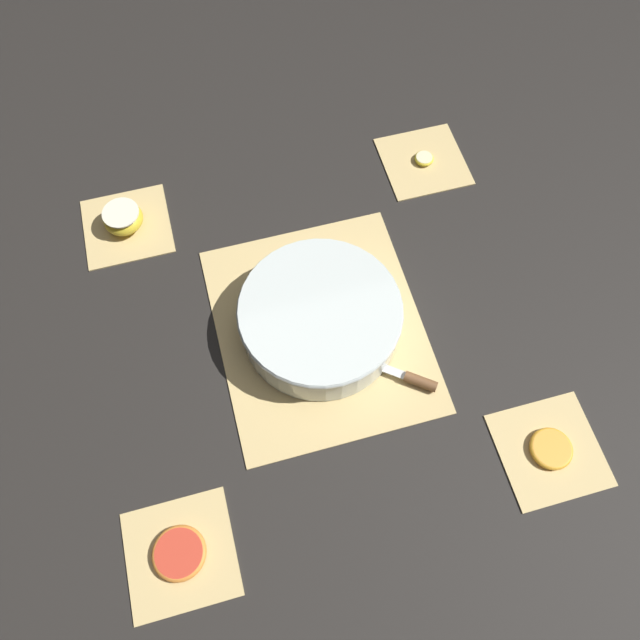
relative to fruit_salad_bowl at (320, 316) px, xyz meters
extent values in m
plane|color=black|center=(0.00, 0.00, -0.05)|extent=(6.00, 6.00, 0.00)
cube|color=#D6B775|center=(0.00, 0.00, -0.05)|extent=(0.41, 0.35, 0.01)
cube|color=#4C381E|center=(-0.17, 0.00, -0.04)|extent=(0.01, 0.34, 0.00)
cube|color=#4C381E|center=(-0.12, 0.00, -0.04)|extent=(0.01, 0.34, 0.00)
cube|color=#4C381E|center=(-0.08, 0.00, -0.04)|extent=(0.01, 0.34, 0.00)
cube|color=#4C381E|center=(-0.04, 0.00, -0.04)|extent=(0.01, 0.34, 0.00)
cube|color=#4C381E|center=(0.00, 0.00, -0.04)|extent=(0.01, 0.34, 0.00)
cube|color=#4C381E|center=(0.04, 0.00, -0.04)|extent=(0.01, 0.34, 0.00)
cube|color=#4C381E|center=(0.08, 0.00, -0.04)|extent=(0.01, 0.34, 0.00)
cube|color=#4C381E|center=(0.12, 0.00, -0.04)|extent=(0.01, 0.34, 0.00)
cube|color=#4C381E|center=(0.16, 0.00, -0.04)|extent=(0.01, 0.34, 0.00)
cube|color=#D6B775|center=(-0.30, -0.30, -0.05)|extent=(0.16, 0.16, 0.01)
cube|color=#4C381E|center=(-0.34, -0.30, -0.04)|extent=(0.00, 0.16, 0.00)
cube|color=#4C381E|center=(-0.30, -0.30, -0.04)|extent=(0.00, 0.16, 0.00)
cube|color=#4C381E|center=(-0.26, -0.30, -0.04)|extent=(0.00, 0.16, 0.00)
cube|color=#D6B775|center=(0.30, -0.30, -0.05)|extent=(0.16, 0.16, 0.01)
cube|color=#4C381E|center=(0.27, -0.30, -0.04)|extent=(0.00, 0.16, 0.00)
cube|color=#4C381E|center=(0.33, -0.30, -0.04)|extent=(0.00, 0.16, 0.00)
cube|color=#D6B775|center=(-0.30, 0.30, -0.05)|extent=(0.16, 0.16, 0.01)
cube|color=#4C381E|center=(-0.33, 0.30, -0.04)|extent=(0.00, 0.16, 0.00)
cube|color=#4C381E|center=(-0.28, 0.30, -0.04)|extent=(0.00, 0.16, 0.00)
cube|color=#D6B775|center=(0.30, 0.30, -0.05)|extent=(0.16, 0.16, 0.01)
cube|color=#4C381E|center=(0.25, 0.30, -0.04)|extent=(0.00, 0.16, 0.00)
cube|color=#4C381E|center=(0.28, 0.30, -0.04)|extent=(0.00, 0.16, 0.00)
cube|color=#4C381E|center=(0.32, 0.30, -0.04)|extent=(0.00, 0.16, 0.00)
cube|color=#4C381E|center=(0.35, 0.30, -0.04)|extent=(0.00, 0.16, 0.00)
cylinder|color=silver|center=(0.00, 0.00, 0.00)|extent=(0.27, 0.27, 0.07)
torus|color=silver|center=(0.00, 0.00, 0.03)|extent=(0.27, 0.27, 0.01)
cylinder|color=beige|center=(0.08, 0.05, 0.02)|extent=(0.03, 0.03, 0.01)
cylinder|color=beige|center=(-0.09, 0.03, 0.01)|extent=(0.03, 0.03, 0.01)
cylinder|color=beige|center=(0.06, -0.05, -0.02)|extent=(0.02, 0.02, 0.01)
cylinder|color=beige|center=(-0.04, -0.05, -0.03)|extent=(0.03, 0.03, 0.01)
cylinder|color=beige|center=(0.04, -0.07, 0.02)|extent=(0.03, 0.03, 0.01)
cylinder|color=beige|center=(0.06, 0.01, 0.02)|extent=(0.03, 0.03, 0.01)
cylinder|color=beige|center=(0.09, -0.03, 0.00)|extent=(0.03, 0.03, 0.01)
cylinder|color=beige|center=(0.09, -0.05, 0.01)|extent=(0.03, 0.03, 0.01)
cylinder|color=beige|center=(-0.08, 0.01, -0.02)|extent=(0.03, 0.03, 0.01)
cylinder|color=beige|center=(-0.04, 0.07, 0.01)|extent=(0.03, 0.03, 0.01)
cylinder|color=beige|center=(-0.08, -0.01, 0.01)|extent=(0.03, 0.03, 0.01)
cube|color=#EFEACC|center=(0.05, -0.09, 0.00)|extent=(0.03, 0.03, 0.03)
cube|color=#EFEACC|center=(0.06, 0.03, -0.02)|extent=(0.03, 0.03, 0.03)
cube|color=#EFEACC|center=(0.01, 0.01, 0.02)|extent=(0.02, 0.02, 0.02)
cube|color=#EFEACC|center=(0.00, 0.10, 0.00)|extent=(0.03, 0.03, 0.03)
cube|color=#EFEACC|center=(0.06, -0.04, 0.02)|extent=(0.03, 0.03, 0.03)
cube|color=#EFEACC|center=(-0.04, -0.10, 0.01)|extent=(0.02, 0.02, 0.02)
cube|color=#EFEACC|center=(-0.08, -0.04, -0.03)|extent=(0.02, 0.02, 0.02)
cube|color=#EFEACC|center=(-0.01, 0.04, 0.01)|extent=(0.03, 0.03, 0.03)
cube|color=#EFEACC|center=(0.02, -0.03, 0.01)|extent=(0.03, 0.03, 0.03)
cube|color=#EFEACC|center=(0.10, 0.03, -0.01)|extent=(0.03, 0.03, 0.03)
cube|color=#EFEACC|center=(-0.02, -0.09, -0.01)|extent=(0.03, 0.03, 0.03)
ellipsoid|color=#F9A338|center=(0.00, -0.02, -0.02)|extent=(0.03, 0.02, 0.01)
ellipsoid|color=#F9A338|center=(-0.09, 0.06, 0.00)|extent=(0.03, 0.02, 0.01)
ellipsoid|color=red|center=(0.07, -0.02, -0.03)|extent=(0.03, 0.01, 0.01)
ellipsoid|color=#F9A338|center=(-0.02, 0.01, 0.00)|extent=(0.03, 0.02, 0.01)
ellipsoid|color=#F9A338|center=(-0.03, -0.02, -0.02)|extent=(0.03, 0.02, 0.01)
ellipsoid|color=#F9A338|center=(0.03, 0.06, -0.01)|extent=(0.03, 0.02, 0.02)
ellipsoid|color=#F9A338|center=(0.00, 0.02, -0.01)|extent=(0.03, 0.02, 0.01)
ellipsoid|color=#F9A338|center=(0.02, 0.02, -0.01)|extent=(0.03, 0.02, 0.01)
cube|color=silver|center=(-0.10, -0.08, -0.03)|extent=(0.06, 0.08, 0.00)
cylinder|color=brown|center=(-0.14, -0.13, -0.03)|extent=(0.05, 0.05, 0.02)
ellipsoid|color=gold|center=(0.30, 0.30, -0.02)|extent=(0.07, 0.07, 0.04)
cylinder|color=#EFEACC|center=(0.30, 0.30, 0.00)|extent=(0.07, 0.07, 0.00)
cylinder|color=#F9A338|center=(-0.30, -0.30, -0.04)|extent=(0.06, 0.06, 0.01)
torus|color=#F4A82D|center=(-0.30, -0.30, -0.04)|extent=(0.07, 0.07, 0.01)
cylinder|color=beige|center=(0.30, -0.30, -0.04)|extent=(0.03, 0.03, 0.01)
torus|color=yellow|center=(0.30, -0.30, -0.04)|extent=(0.04, 0.04, 0.01)
cylinder|color=red|center=(-0.30, 0.30, -0.04)|extent=(0.07, 0.07, 0.01)
torus|color=orange|center=(-0.30, 0.30, -0.04)|extent=(0.08, 0.08, 0.01)
camera|label=1|loc=(-0.44, 0.12, 0.93)|focal=35.00mm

